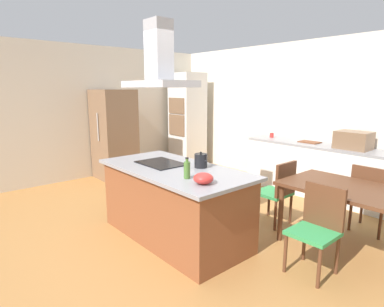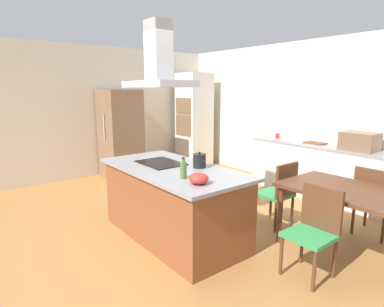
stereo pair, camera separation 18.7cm
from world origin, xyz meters
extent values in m
plane|color=#AD753D|center=(0.00, 1.50, 0.00)|extent=(16.00, 16.00, 0.00)
cube|color=beige|center=(0.00, 3.25, 1.35)|extent=(7.20, 0.10, 2.70)
cube|color=beige|center=(-3.45, 1.00, 1.35)|extent=(0.10, 8.80, 2.70)
cube|color=brown|center=(0.00, 0.00, 0.43)|extent=(1.91, 0.90, 0.86)
cube|color=gray|center=(0.00, 0.00, 0.88)|extent=(2.01, 1.00, 0.04)
cube|color=black|center=(-0.27, 0.00, 0.91)|extent=(0.60, 0.44, 0.01)
cylinder|color=black|center=(0.21, 0.25, 0.98)|extent=(0.16, 0.16, 0.17)
sphere|color=black|center=(0.21, 0.25, 1.08)|extent=(0.03, 0.03, 0.03)
cone|color=black|center=(0.31, 0.25, 0.99)|extent=(0.06, 0.03, 0.04)
cylinder|color=#47722D|center=(0.47, -0.19, 0.99)|extent=(0.07, 0.07, 0.18)
cylinder|color=#47722D|center=(0.47, -0.19, 1.10)|extent=(0.03, 0.03, 0.04)
cylinder|color=black|center=(0.47, -0.19, 1.12)|extent=(0.03, 0.03, 0.01)
ellipsoid|color=red|center=(0.72, -0.19, 0.96)|extent=(0.20, 0.20, 0.11)
cube|color=silver|center=(0.40, 2.88, 0.43)|extent=(2.69, 0.62, 0.86)
cube|color=gray|center=(0.40, 2.88, 0.88)|extent=(2.69, 0.62, 0.04)
cube|color=brown|center=(0.89, 2.88, 1.04)|extent=(0.50, 0.38, 0.28)
cylinder|color=red|center=(-0.67, 2.93, 0.95)|extent=(0.08, 0.08, 0.09)
cube|color=brown|center=(0.13, 2.93, 0.91)|extent=(0.34, 0.24, 0.02)
cube|color=silver|center=(-2.90, 2.65, 1.10)|extent=(0.70, 0.64, 2.20)
cube|color=brown|center=(-2.90, 2.32, 1.45)|extent=(0.56, 0.02, 0.36)
cube|color=brown|center=(-2.90, 2.32, 1.00)|extent=(0.56, 0.02, 0.48)
cube|color=brown|center=(-2.98, 0.75, 0.91)|extent=(0.80, 0.70, 1.82)
cylinder|color=beige|center=(-2.93, 0.38, 1.10)|extent=(0.02, 0.02, 0.55)
cube|color=#59331E|center=(1.54, 1.29, 0.73)|extent=(1.40, 0.90, 0.04)
cylinder|color=#59331E|center=(0.92, 0.92, 0.35)|extent=(0.06, 0.06, 0.71)
cylinder|color=#59331E|center=(0.92, 1.66, 0.35)|extent=(0.06, 0.06, 0.71)
cube|color=#33934C|center=(0.54, 1.29, 0.43)|extent=(0.42, 0.42, 0.04)
cube|color=#59331E|center=(0.73, 1.29, 0.67)|extent=(0.04, 0.42, 0.44)
cylinder|color=#59331E|center=(0.36, 1.11, 0.21)|extent=(0.04, 0.04, 0.41)
cylinder|color=#59331E|center=(0.36, 1.47, 0.21)|extent=(0.04, 0.04, 0.41)
cylinder|color=#59331E|center=(0.72, 1.11, 0.21)|extent=(0.04, 0.04, 0.41)
cylinder|color=#59331E|center=(0.72, 1.47, 0.21)|extent=(0.04, 0.04, 0.41)
cube|color=#33934C|center=(1.54, 2.04, 0.43)|extent=(0.42, 0.42, 0.04)
cube|color=#59331E|center=(1.54, 1.85, 0.67)|extent=(0.42, 0.04, 0.44)
cylinder|color=#59331E|center=(1.36, 2.22, 0.21)|extent=(0.04, 0.04, 0.41)
cylinder|color=#59331E|center=(1.36, 1.86, 0.21)|extent=(0.04, 0.04, 0.41)
cylinder|color=#59331E|center=(1.72, 1.86, 0.21)|extent=(0.04, 0.04, 0.41)
cube|color=#33934C|center=(1.54, 0.54, 0.43)|extent=(0.42, 0.42, 0.04)
cube|color=#59331E|center=(1.54, 0.73, 0.67)|extent=(0.42, 0.04, 0.44)
cylinder|color=#59331E|center=(1.72, 0.36, 0.21)|extent=(0.04, 0.04, 0.41)
cylinder|color=#59331E|center=(1.36, 0.36, 0.21)|extent=(0.04, 0.04, 0.41)
cylinder|color=#59331E|center=(1.72, 0.72, 0.21)|extent=(0.04, 0.04, 0.41)
cylinder|color=#59331E|center=(1.36, 0.72, 0.21)|extent=(0.04, 0.04, 0.41)
cube|color=#ADADB2|center=(-0.27, 0.00, 1.89)|extent=(0.90, 0.55, 0.08)
cube|color=#ADADB2|center=(-0.27, 0.00, 2.28)|extent=(0.28, 0.24, 0.70)
camera|label=1|loc=(2.97, -2.28, 1.84)|focal=29.83mm
camera|label=2|loc=(3.09, -2.14, 1.84)|focal=29.83mm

